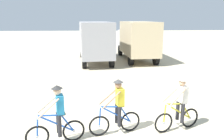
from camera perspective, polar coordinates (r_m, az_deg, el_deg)
ground_plane at (r=8.06m, az=2.42°, el=-14.17°), size 120.00×120.00×0.00m
box_truck_grey_hauler at (r=19.08m, az=-4.27°, el=7.50°), size 2.97×6.94×3.35m
box_truck_tan_camper at (r=20.16m, az=6.29°, el=7.75°), size 2.78×6.88×3.35m
cyclist_orange_shirt at (r=6.95m, az=-13.57°, el=-11.46°), size 1.68×0.66×1.82m
cyclist_cowboy_hat at (r=7.35m, az=1.22°, el=-9.67°), size 1.69×0.60×1.82m
cyclist_near_camera at (r=7.90m, az=16.52°, el=-8.58°), size 1.67×0.68×1.82m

